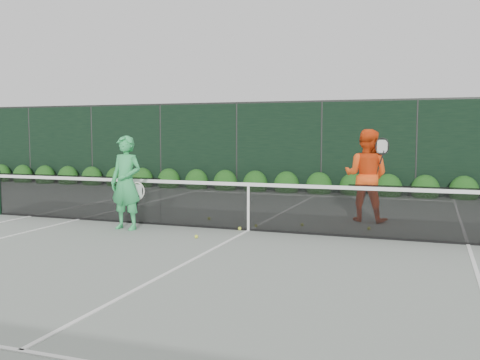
% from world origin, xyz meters
% --- Properties ---
extents(ground, '(80.00, 80.00, 0.00)m').
position_xyz_m(ground, '(0.00, 0.00, 0.00)').
color(ground, gray).
rests_on(ground, ground).
extents(tennis_net, '(12.90, 0.10, 1.07)m').
position_xyz_m(tennis_net, '(-0.02, 0.00, 0.53)').
color(tennis_net, black).
rests_on(tennis_net, ground).
extents(player_woman, '(0.74, 0.52, 1.93)m').
position_xyz_m(player_woman, '(-2.42, -0.67, 0.96)').
color(player_woman, '#35B55F').
rests_on(player_woman, ground).
extents(player_man, '(1.11, 0.93, 2.06)m').
position_xyz_m(player_man, '(2.09, 2.01, 1.03)').
color(player_man, '#FF5015').
rests_on(player_man, ground).
extents(court_lines, '(11.03, 23.83, 0.01)m').
position_xyz_m(court_lines, '(0.00, 0.00, 0.01)').
color(court_lines, white).
rests_on(court_lines, ground).
extents(windscreen_fence, '(32.00, 21.07, 3.06)m').
position_xyz_m(windscreen_fence, '(0.00, -2.71, 1.51)').
color(windscreen_fence, black).
rests_on(windscreen_fence, ground).
extents(hedge_row, '(31.66, 0.65, 0.94)m').
position_xyz_m(hedge_row, '(-0.00, 7.15, 0.23)').
color(hedge_row, '#0F350E').
rests_on(hedge_row, ground).
extents(tennis_balls, '(3.65, 2.13, 0.07)m').
position_xyz_m(tennis_balls, '(0.18, 0.35, 0.03)').
color(tennis_balls, '#D8EA34').
rests_on(tennis_balls, ground).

